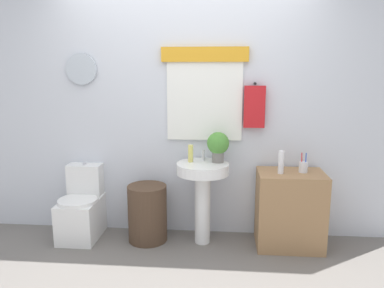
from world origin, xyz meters
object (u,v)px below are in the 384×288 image
(toilet, at_px, (82,210))
(potted_plant, at_px, (218,145))
(soap_bottle, at_px, (191,153))
(toothbrush_cup, at_px, (303,167))
(laundry_hamper, at_px, (147,213))
(pedestal_sink, at_px, (203,184))
(lotion_bottle, at_px, (281,162))
(wooden_cabinet, at_px, (290,210))

(toilet, relative_size, potted_plant, 2.53)
(soap_bottle, height_order, toothbrush_cup, soap_bottle)
(laundry_hamper, distance_m, pedestal_sink, 0.62)
(potted_plant, bearing_deg, lotion_bottle, -9.83)
(pedestal_sink, height_order, potted_plant, potted_plant)
(toilet, height_order, lotion_bottle, lotion_bottle)
(lotion_bottle, xyz_separation_m, toothbrush_cup, (0.21, 0.06, -0.05))
(toilet, distance_m, toothbrush_cup, 2.20)
(laundry_hamper, relative_size, pedestal_sink, 0.70)
(toilet, bearing_deg, wooden_cabinet, -0.91)
(wooden_cabinet, xyz_separation_m, toothbrush_cup, (0.11, 0.02, 0.41))
(soap_bottle, xyz_separation_m, potted_plant, (0.26, 0.01, 0.09))
(wooden_cabinet, relative_size, potted_plant, 2.50)
(toilet, height_order, toothbrush_cup, toothbrush_cup)
(toilet, xyz_separation_m, wooden_cabinet, (2.04, -0.03, 0.08))
(soap_bottle, xyz_separation_m, lotion_bottle, (0.84, -0.09, -0.05))
(wooden_cabinet, bearing_deg, lotion_bottle, -159.52)
(pedestal_sink, height_order, lotion_bottle, lotion_bottle)
(lotion_bottle, bearing_deg, soap_bottle, 173.87)
(laundry_hamper, xyz_separation_m, soap_bottle, (0.42, 0.05, 0.60))
(pedestal_sink, distance_m, toothbrush_cup, 0.95)
(laundry_hamper, height_order, wooden_cabinet, wooden_cabinet)
(laundry_hamper, bearing_deg, wooden_cabinet, 0.00)
(pedestal_sink, xyz_separation_m, wooden_cabinet, (0.82, 0.00, -0.23))
(laundry_hamper, xyz_separation_m, pedestal_sink, (0.54, -0.00, 0.31))
(toilet, xyz_separation_m, laundry_hamper, (0.67, -0.03, -0.00))
(soap_bottle, distance_m, lotion_bottle, 0.84)
(laundry_hamper, relative_size, toothbrush_cup, 3.02)
(toilet, distance_m, soap_bottle, 1.25)
(soap_bottle, distance_m, potted_plant, 0.27)
(wooden_cabinet, xyz_separation_m, potted_plant, (-0.68, 0.06, 0.60))
(toilet, xyz_separation_m, toothbrush_cup, (2.15, -0.01, 0.50))
(wooden_cabinet, distance_m, soap_bottle, 1.08)
(toilet, relative_size, pedestal_sink, 0.92)
(wooden_cabinet, height_order, lotion_bottle, lotion_bottle)
(wooden_cabinet, bearing_deg, laundry_hamper, 180.00)
(toilet, relative_size, laundry_hamper, 1.31)
(soap_bottle, relative_size, toothbrush_cup, 0.89)
(laundry_hamper, relative_size, lotion_bottle, 2.64)
(toilet, xyz_separation_m, soap_bottle, (1.09, 0.02, 0.60))
(wooden_cabinet, height_order, toothbrush_cup, toothbrush_cup)
(wooden_cabinet, bearing_deg, potted_plant, 174.99)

